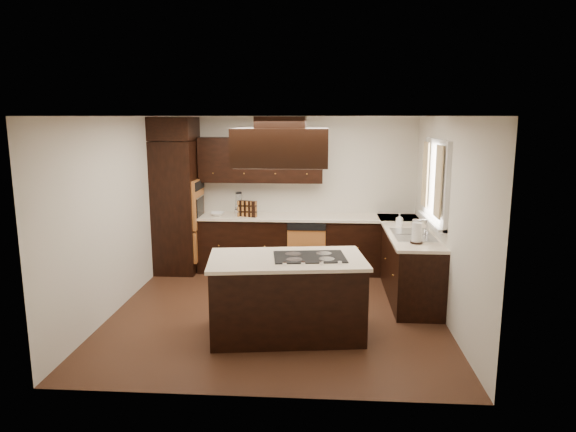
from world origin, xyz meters
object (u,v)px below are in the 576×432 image
Objects in this scene: spice_rack at (247,209)px; range_hood at (281,147)px; oven_column at (177,207)px; island at (287,298)px.

range_hood is at bearing -50.25° from spice_rack.
range_hood is at bearing -50.26° from oven_column.
oven_column is 3.16m from island.
island is at bearing -49.71° from spice_rack.
island is 2.61m from spice_rack.
range_hood is (-0.08, 0.16, 1.72)m from island.
oven_column reaches higher than spice_rack.
range_hood reaches higher than island.
range_hood is (1.88, -2.25, 1.10)m from oven_column.
island is (1.95, -2.41, -0.62)m from oven_column.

